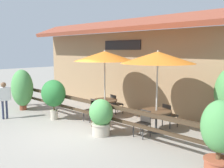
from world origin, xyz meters
TOP-DOWN VIEW (x-y plane):
  - ground_plane at (0.00, 0.00)m, footprint 60.00×60.00m
  - building_facade at (-0.00, 4.10)m, footprint 14.28×1.49m
  - patio_railing at (0.00, 1.05)m, footprint 10.40×0.14m
  - patio_umbrella_near at (-0.65, 2.26)m, footprint 2.48×2.48m
  - dining_table_near at (-0.65, 2.26)m, footprint 1.02×1.02m
  - chair_near_streetside at (-0.65, 1.53)m, footprint 0.43×0.43m
  - chair_near_wallside at (-0.72, 2.99)m, footprint 0.50×0.50m
  - patio_umbrella_middle at (1.92, 2.19)m, footprint 2.48×2.48m
  - dining_table_middle at (1.92, 2.19)m, footprint 1.02×1.02m
  - chair_middle_streetside at (1.90, 1.47)m, footprint 0.43×0.43m
  - chair_middle_wallside at (1.98, 2.91)m, footprint 0.51×0.51m
  - potted_plant_broad_leaf at (-4.33, 0.52)m, footprint 1.07×0.96m
  - potted_plant_corner_fern at (-1.88, 0.60)m, footprint 1.03×0.92m
  - potted_plant_tall_tropical at (4.61, 0.62)m, footprint 0.84×0.76m
  - potted_plant_entrance_palm at (0.83, 0.62)m, footprint 0.82×0.74m
  - pedestrian at (-3.40, -0.72)m, footprint 0.26×0.53m

SIDE VIEW (x-z plane):
  - ground_plane at x=0.00m, z-range 0.00..0.00m
  - chair_near_streetside at x=-0.65m, z-range 0.05..0.89m
  - chair_near_wallside at x=-0.72m, z-range 0.05..0.89m
  - chair_middle_streetside at x=1.90m, z-range 0.05..0.89m
  - chair_middle_wallside at x=1.98m, z-range 0.05..0.89m
  - dining_table_near at x=-0.65m, z-range 0.22..0.96m
  - dining_table_middle at x=1.92m, z-range 0.22..0.96m
  - potted_plant_entrance_palm at x=0.83m, z-range 0.04..1.24m
  - patio_railing at x=0.00m, z-range 0.22..1.17m
  - potted_plant_tall_tropical at x=4.61m, z-range 0.12..1.81m
  - pedestrian at x=-3.40m, z-range 0.21..1.72m
  - potted_plant_broad_leaf at x=-4.33m, z-range 0.07..1.96m
  - potted_plant_corner_fern at x=-1.88m, z-range 0.24..1.84m
  - building_facade at x=0.00m, z-range 0.05..4.28m
  - patio_umbrella_near at x=-0.65m, z-range 1.14..3.91m
  - patio_umbrella_middle at x=1.92m, z-range 1.14..3.91m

